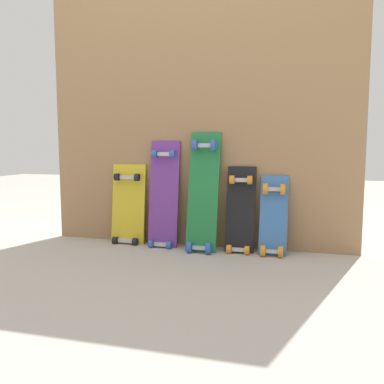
{
  "coord_description": "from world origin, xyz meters",
  "views": [
    {
      "loc": [
        0.64,
        -2.46,
        0.65
      ],
      "look_at": [
        0.0,
        -0.07,
        0.37
      ],
      "focal_mm": 37.04,
      "sensor_mm": 36.0,
      "label": 1
    }
  ],
  "objects_px": {
    "skateboard_yellow": "(128,209)",
    "skateboard_green": "(203,196)",
    "skateboard_blue": "(273,220)",
    "skateboard_black": "(240,215)",
    "skateboard_purple": "(164,199)"
  },
  "relations": [
    {
      "from": "skateboard_yellow",
      "to": "skateboard_green",
      "type": "xyz_separation_m",
      "value": [
        0.54,
        -0.05,
        0.11
      ]
    },
    {
      "from": "skateboard_black",
      "to": "skateboard_blue",
      "type": "relative_size",
      "value": 1.11
    },
    {
      "from": "skateboard_black",
      "to": "skateboard_blue",
      "type": "bearing_deg",
      "value": -3.61
    },
    {
      "from": "skateboard_green",
      "to": "skateboard_blue",
      "type": "distance_m",
      "value": 0.46
    },
    {
      "from": "skateboard_yellow",
      "to": "skateboard_green",
      "type": "height_order",
      "value": "skateboard_green"
    },
    {
      "from": "skateboard_yellow",
      "to": "skateboard_purple",
      "type": "relative_size",
      "value": 0.79
    },
    {
      "from": "skateboard_yellow",
      "to": "skateboard_purple",
      "type": "xyz_separation_m",
      "value": [
        0.26,
        -0.02,
        0.08
      ]
    },
    {
      "from": "skateboard_yellow",
      "to": "skateboard_green",
      "type": "relative_size",
      "value": 0.75
    },
    {
      "from": "skateboard_green",
      "to": "skateboard_black",
      "type": "height_order",
      "value": "skateboard_green"
    },
    {
      "from": "skateboard_yellow",
      "to": "skateboard_black",
      "type": "height_order",
      "value": "skateboard_yellow"
    },
    {
      "from": "skateboard_yellow",
      "to": "skateboard_purple",
      "type": "bearing_deg",
      "value": -3.75
    },
    {
      "from": "skateboard_green",
      "to": "skateboard_black",
      "type": "distance_m",
      "value": 0.26
    },
    {
      "from": "skateboard_green",
      "to": "skateboard_black",
      "type": "relative_size",
      "value": 1.34
    },
    {
      "from": "skateboard_yellow",
      "to": "skateboard_green",
      "type": "distance_m",
      "value": 0.55
    },
    {
      "from": "skateboard_green",
      "to": "skateboard_blue",
      "type": "relative_size",
      "value": 1.49
    }
  ]
}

